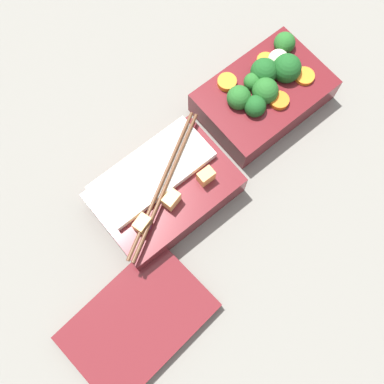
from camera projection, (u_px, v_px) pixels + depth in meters
ground_plane at (207, 157)px, 0.69m from camera, size 3.00×3.00×0.00m
bento_tray_vegetable at (265, 91)px, 0.69m from camera, size 0.19×0.13×0.08m
bento_tray_rice at (164, 190)px, 0.64m from camera, size 0.20×0.13×0.07m
bento_lid at (138, 321)px, 0.60m from camera, size 0.20×0.14×0.02m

